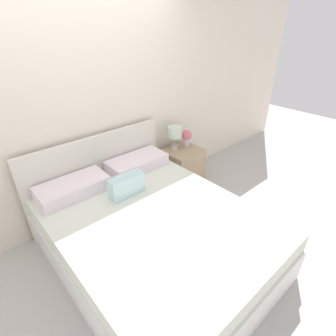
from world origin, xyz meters
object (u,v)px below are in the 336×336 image
table_lamp (175,134)px  flower_vase (187,137)px  bed (151,232)px  nightstand (183,167)px

table_lamp → flower_vase: size_ratio=1.39×
bed → nightstand: bed is taller
bed → flower_vase: bed is taller
nightstand → table_lamp: 0.52m
nightstand → bed: bearing=-147.3°
nightstand → flower_vase: bearing=27.9°
flower_vase → nightstand: bearing=-152.1°
nightstand → flower_vase: size_ratio=2.26×
bed → nightstand: 1.43m
table_lamp → flower_vase: 0.23m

